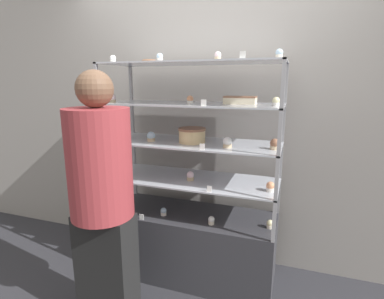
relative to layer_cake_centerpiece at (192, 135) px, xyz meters
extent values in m
plane|color=#2D2D33|center=(-0.01, 0.02, -1.22)|extent=(20.00, 20.00, 0.00)
cube|color=gray|center=(-0.01, 0.42, 0.08)|extent=(8.00, 0.05, 2.60)
cube|color=#333338|center=(-0.01, 0.02, -0.94)|extent=(1.36, 0.52, 0.56)
cube|color=#99999E|center=(-0.67, 0.27, -0.51)|extent=(0.02, 0.02, 0.30)
cube|color=#99999E|center=(0.66, 0.27, -0.51)|extent=(0.02, 0.02, 0.30)
cube|color=#99999E|center=(-0.67, -0.23, -0.51)|extent=(0.02, 0.02, 0.30)
cube|color=#99999E|center=(0.66, -0.23, -0.51)|extent=(0.02, 0.02, 0.30)
cube|color=#B7BCC6|center=(-0.01, 0.02, -0.36)|extent=(1.36, 0.52, 0.01)
cube|color=#99999E|center=(-0.67, 0.27, -0.21)|extent=(0.02, 0.02, 0.30)
cube|color=#99999E|center=(0.66, 0.27, -0.21)|extent=(0.02, 0.02, 0.30)
cube|color=#99999E|center=(-0.67, -0.23, -0.21)|extent=(0.02, 0.02, 0.30)
cube|color=#99999E|center=(0.66, -0.23, -0.21)|extent=(0.02, 0.02, 0.30)
cube|color=#B7BCC6|center=(-0.01, 0.02, -0.06)|extent=(1.36, 0.52, 0.01)
cube|color=#99999E|center=(-0.67, 0.27, 0.09)|extent=(0.02, 0.02, 0.30)
cube|color=#99999E|center=(0.66, 0.27, 0.09)|extent=(0.02, 0.02, 0.30)
cube|color=#99999E|center=(-0.67, -0.23, 0.09)|extent=(0.02, 0.02, 0.30)
cube|color=#99999E|center=(0.66, -0.23, 0.09)|extent=(0.02, 0.02, 0.30)
cube|color=#B7BCC6|center=(-0.01, 0.02, 0.24)|extent=(1.36, 0.52, 0.01)
cube|color=#99999E|center=(-0.67, 0.27, 0.39)|extent=(0.02, 0.02, 0.30)
cube|color=#99999E|center=(0.66, 0.27, 0.39)|extent=(0.02, 0.02, 0.30)
cube|color=#99999E|center=(-0.67, -0.23, 0.39)|extent=(0.02, 0.02, 0.30)
cube|color=#99999E|center=(0.66, -0.23, 0.39)|extent=(0.02, 0.02, 0.30)
cube|color=#B7BCC6|center=(-0.01, 0.02, 0.54)|extent=(1.36, 0.52, 0.01)
cylinder|color=#DBBC84|center=(0.00, 0.00, -0.01)|extent=(0.20, 0.20, 0.10)
cylinder|color=#8C5B42|center=(0.00, 0.00, 0.05)|extent=(0.21, 0.21, 0.02)
cube|color=beige|center=(0.35, 0.06, 0.27)|extent=(0.23, 0.13, 0.05)
cube|color=#8C5B42|center=(0.35, 0.06, 0.30)|extent=(0.23, 0.14, 0.01)
cylinder|color=white|center=(-0.64, -0.10, -0.65)|extent=(0.05, 0.05, 0.03)
sphere|color=#E5996B|center=(-0.64, -0.10, -0.62)|extent=(0.05, 0.05, 0.05)
cylinder|color=white|center=(-0.21, -0.09, -0.65)|extent=(0.05, 0.05, 0.03)
sphere|color=silver|center=(-0.21, -0.09, -0.62)|extent=(0.05, 0.05, 0.05)
cylinder|color=beige|center=(0.20, -0.12, -0.65)|extent=(0.05, 0.05, 0.03)
sphere|color=white|center=(0.20, -0.12, -0.62)|extent=(0.05, 0.05, 0.05)
cylinder|color=beige|center=(0.62, -0.03, -0.65)|extent=(0.05, 0.05, 0.03)
sphere|color=#F4EAB2|center=(0.62, -0.03, -0.62)|extent=(0.05, 0.05, 0.05)
cube|color=white|center=(-0.35, -0.22, -0.64)|extent=(0.04, 0.00, 0.04)
cylinder|color=beige|center=(-0.64, -0.06, -0.35)|extent=(0.06, 0.06, 0.03)
sphere|color=silver|center=(-0.64, -0.06, -0.32)|extent=(0.06, 0.06, 0.06)
cylinder|color=#CCB28C|center=(-0.01, -0.02, -0.35)|extent=(0.06, 0.06, 0.03)
sphere|color=silver|center=(-0.01, -0.02, -0.32)|extent=(0.06, 0.06, 0.06)
cylinder|color=white|center=(0.61, -0.07, -0.35)|extent=(0.06, 0.06, 0.03)
sphere|color=#E5996B|center=(0.61, -0.07, -0.32)|extent=(0.06, 0.06, 0.06)
cube|color=white|center=(0.21, -0.22, -0.34)|extent=(0.04, 0.00, 0.04)
cylinder|color=beige|center=(-0.64, -0.04, -0.04)|extent=(0.06, 0.06, 0.03)
sphere|color=#E5996B|center=(-0.64, -0.04, -0.01)|extent=(0.07, 0.07, 0.07)
cylinder|color=#CCB28C|center=(-0.33, -0.06, -0.04)|extent=(0.06, 0.06, 0.03)
sphere|color=silver|center=(-0.33, -0.06, -0.01)|extent=(0.07, 0.07, 0.07)
cylinder|color=#CCB28C|center=(0.30, -0.09, -0.04)|extent=(0.06, 0.06, 0.03)
sphere|color=white|center=(0.30, -0.09, -0.01)|extent=(0.07, 0.07, 0.07)
cylinder|color=#CCB28C|center=(0.62, -0.04, -0.04)|extent=(0.06, 0.06, 0.03)
sphere|color=#8C5B42|center=(0.62, -0.04, -0.01)|extent=(0.07, 0.07, 0.07)
cube|color=white|center=(0.15, -0.22, -0.04)|extent=(0.04, 0.00, 0.04)
cylinder|color=#CCB28C|center=(-0.63, -0.10, 0.25)|extent=(0.05, 0.05, 0.02)
sphere|color=silver|center=(-0.63, -0.10, 0.28)|extent=(0.05, 0.05, 0.05)
cylinder|color=white|center=(-0.01, -0.02, 0.25)|extent=(0.05, 0.05, 0.02)
sphere|color=#E5996B|center=(-0.01, -0.02, 0.28)|extent=(0.05, 0.05, 0.05)
cylinder|color=white|center=(0.61, -0.03, 0.25)|extent=(0.05, 0.05, 0.02)
sphere|color=#F4EAB2|center=(0.61, -0.03, 0.28)|extent=(0.05, 0.05, 0.05)
cube|color=white|center=(0.16, -0.22, 0.27)|extent=(0.04, 0.00, 0.04)
cylinder|color=white|center=(-0.64, -0.05, 0.56)|extent=(0.04, 0.04, 0.03)
sphere|color=white|center=(-0.64, -0.05, 0.58)|extent=(0.05, 0.05, 0.05)
cylinder|color=white|center=(-0.22, -0.09, 0.56)|extent=(0.04, 0.04, 0.03)
sphere|color=silver|center=(-0.22, -0.09, 0.58)|extent=(0.05, 0.05, 0.05)
cylinder|color=#CCB28C|center=(0.21, -0.06, 0.56)|extent=(0.04, 0.04, 0.03)
sphere|color=silver|center=(0.21, -0.06, 0.58)|extent=(0.05, 0.05, 0.05)
cylinder|color=beige|center=(0.62, -0.10, 0.56)|extent=(0.04, 0.04, 0.03)
sphere|color=silver|center=(0.62, -0.10, 0.58)|extent=(0.05, 0.05, 0.05)
cube|color=white|center=(0.41, -0.22, 0.57)|extent=(0.04, 0.00, 0.04)
torus|color=brown|center=(-0.39, 0.08, 0.56)|extent=(0.12, 0.12, 0.03)
cube|color=black|center=(-0.38, -0.65, -0.83)|extent=(0.38, 0.21, 0.79)
cylinder|color=#993338|center=(-0.38, -0.65, -0.09)|extent=(0.40, 0.40, 0.69)
sphere|color=brown|center=(-0.38, -0.65, 0.36)|extent=(0.22, 0.22, 0.22)
camera|label=1|loc=(0.75, -2.15, 0.40)|focal=28.00mm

